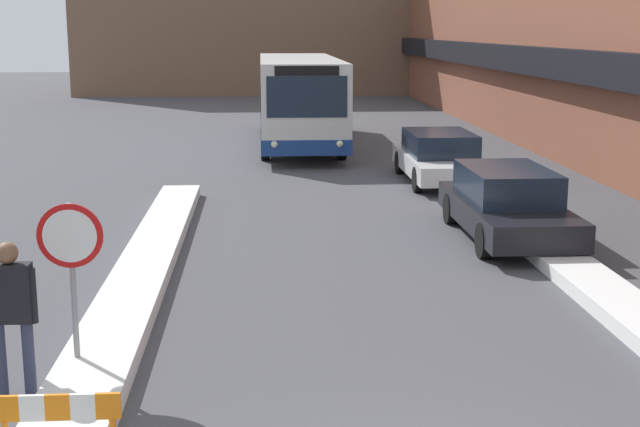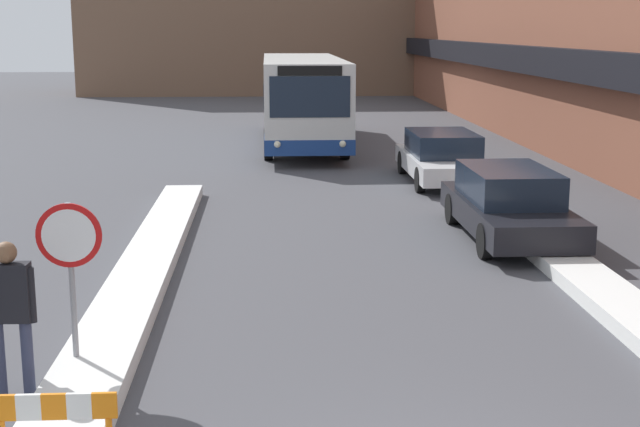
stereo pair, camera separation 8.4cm
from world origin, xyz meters
name	(u,v)px [view 1 (the left image)]	position (x,y,z in m)	size (l,w,h in m)	color
building_row_right	(596,28)	(9.97, 24.00, 4.08)	(5.50, 60.00, 8.19)	brown
snow_bank_left	(137,283)	(-3.60, 7.08, 0.13)	(0.90, 16.54, 0.26)	silver
snow_bank_right	(583,277)	(3.60, 7.01, 0.12)	(0.90, 18.86, 0.24)	silver
city_bus	(299,98)	(-0.28, 24.86, 1.67)	(2.69, 11.61, 3.07)	silver
parked_car_front	(507,203)	(3.20, 10.26, 0.71)	(1.82, 4.71, 1.40)	black
parked_car_middle	(440,157)	(3.20, 16.92, 0.69)	(1.93, 4.78, 1.35)	silver
stop_sign	(71,253)	(-3.83, 3.54, 1.53)	(0.76, 0.08, 2.12)	gray
pedestrian	(11,305)	(-4.40, 3.01, 1.08)	(0.58, 0.24, 1.80)	#333851
construction_barricade	(59,423)	(-3.43, 0.81, 0.67)	(1.10, 0.06, 0.94)	orange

